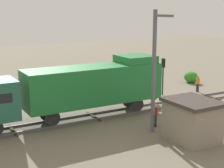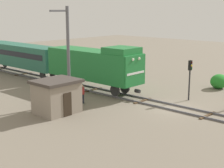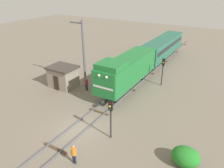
{
  "view_description": "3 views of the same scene",
  "coord_description": "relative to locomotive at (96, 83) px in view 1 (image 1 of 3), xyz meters",
  "views": [
    {
      "loc": [
        -23.63,
        21.35,
        8.55
      ],
      "look_at": [
        -0.89,
        8.52,
        2.79
      ],
      "focal_mm": 55.0,
      "sensor_mm": 36.0,
      "label": 1
    },
    {
      "loc": [
        -24.14,
        -15.18,
        8.31
      ],
      "look_at": [
        -1.0,
        6.11,
        1.35
      ],
      "focal_mm": 55.0,
      "sensor_mm": 36.0,
      "label": 2
    },
    {
      "loc": [
        11.18,
        -12.86,
        12.44
      ],
      "look_at": [
        -0.64,
        7.0,
        1.61
      ],
      "focal_mm": 35.0,
      "sensor_mm": 36.0,
      "label": 3
    }
  ],
  "objects": [
    {
      "name": "ground_plane",
      "position": [
        0.0,
        -9.44,
        -2.77
      ],
      "size": [
        116.2,
        116.2,
        0.0
      ],
      "primitive_type": "plane",
      "color": "#756B5B"
    },
    {
      "name": "bush_near",
      "position": [
        6.23,
        -15.64,
        -2.11
      ],
      "size": [
        1.84,
        1.5,
        1.33
      ],
      "primitive_type": "ellipsoid",
      "color": "#368626",
      "rests_on": "ground"
    },
    {
      "name": "locomotive",
      "position": [
        0.0,
        0.0,
        0.0
      ],
      "size": [
        2.9,
        11.6,
        4.6
      ],
      "color": "#1E7233",
      "rests_on": "railway_track"
    },
    {
      "name": "traffic_signal_mid",
      "position": [
        3.4,
        3.55,
        -0.19
      ],
      "size": [
        0.32,
        0.34,
        3.69
      ],
      "color": "#262628",
      "rests_on": "ground"
    },
    {
      "name": "traffic_signal_near",
      "position": [
        3.2,
        -9.11,
        -0.18
      ],
      "size": [
        0.32,
        0.34,
        3.71
      ],
      "color": "#262628",
      "rests_on": "ground"
    },
    {
      "name": "catenary_mast",
      "position": [
        -5.06,
        -1.88,
        1.73
      ],
      "size": [
        1.94,
        0.28,
        8.5
      ],
      "color": "#595960",
      "rests_on": "ground"
    },
    {
      "name": "railway_track",
      "position": [
        0.0,
        -9.44,
        -2.7
      ],
      "size": [
        2.4,
        77.47,
        0.16
      ],
      "color": "#595960",
      "rests_on": "ground"
    },
    {
      "name": "bush_mid",
      "position": [
        9.57,
        -8.99,
        -2.01
      ],
      "size": [
        2.1,
        1.72,
        1.53
      ],
      "primitive_type": "ellipsoid",
      "color": "#237B26",
      "rests_on": "ground"
    },
    {
      "name": "worker_near_track",
      "position": [
        2.4,
        -13.08,
        -1.78
      ],
      "size": [
        0.38,
        0.38,
        1.7
      ],
      "rotation": [
        0.0,
        0.0,
        5.19
      ],
      "color": "#262B38",
      "rests_on": "ground"
    },
    {
      "name": "relay_hut",
      "position": [
        -7.5,
        -3.27,
        -1.38
      ],
      "size": [
        3.5,
        2.9,
        2.74
      ],
      "color": "gray",
      "rests_on": "ground"
    },
    {
      "name": "worker_by_signal",
      "position": [
        -4.2,
        -2.7,
        -1.78
      ],
      "size": [
        0.38,
        0.38,
        1.7
      ],
      "rotation": [
        0.0,
        0.0,
        0.68
      ],
      "color": "#262B38",
      "rests_on": "ground"
    }
  ]
}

